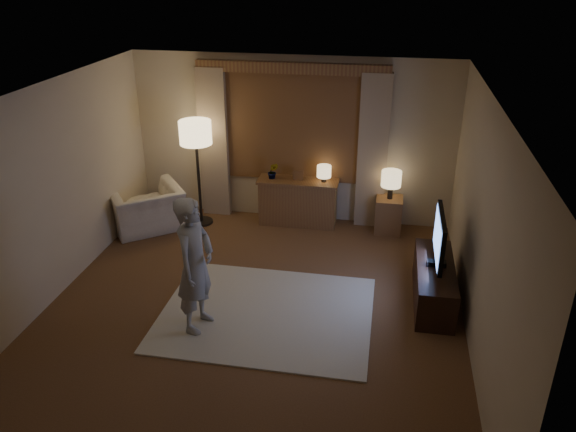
% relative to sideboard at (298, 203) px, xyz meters
% --- Properties ---
extents(room, '(5.04, 5.54, 2.64)m').
position_rel_sideboard_xyz_m(room, '(-0.14, -2.00, 0.98)').
color(room, brown).
rests_on(room, ground).
extents(rug, '(2.50, 2.00, 0.02)m').
position_rel_sideboard_xyz_m(rug, '(0.05, -2.56, -0.34)').
color(rug, beige).
rests_on(rug, floor).
extents(sideboard, '(1.20, 0.40, 0.70)m').
position_rel_sideboard_xyz_m(sideboard, '(0.00, 0.00, 0.00)').
color(sideboard, brown).
rests_on(sideboard, floor).
extents(picture_frame, '(0.16, 0.02, 0.20)m').
position_rel_sideboard_xyz_m(picture_frame, '(0.00, 0.00, 0.45)').
color(picture_frame, brown).
rests_on(picture_frame, sideboard).
extents(plant, '(0.17, 0.13, 0.30)m').
position_rel_sideboard_xyz_m(plant, '(-0.40, 0.00, 0.50)').
color(plant, '#999999').
rests_on(plant, sideboard).
extents(table_lamp_sideboard, '(0.22, 0.22, 0.30)m').
position_rel_sideboard_xyz_m(table_lamp_sideboard, '(0.40, 0.00, 0.55)').
color(table_lamp_sideboard, black).
rests_on(table_lamp_sideboard, sideboard).
extents(floor_lamp, '(0.49, 0.49, 1.68)m').
position_rel_sideboard_xyz_m(floor_lamp, '(-1.53, -0.26, 1.06)').
color(floor_lamp, black).
rests_on(floor_lamp, floor).
extents(armchair, '(1.39, 1.37, 0.68)m').
position_rel_sideboard_xyz_m(armchair, '(-2.29, -0.63, -0.01)').
color(armchair, beige).
rests_on(armchair, floor).
extents(side_table, '(0.40, 0.40, 0.56)m').
position_rel_sideboard_xyz_m(side_table, '(1.42, -0.05, -0.07)').
color(side_table, brown).
rests_on(side_table, floor).
extents(table_lamp_side, '(0.30, 0.30, 0.44)m').
position_rel_sideboard_xyz_m(table_lamp_side, '(1.42, -0.05, 0.52)').
color(table_lamp_side, black).
rests_on(table_lamp_side, side_table).
extents(tv_stand, '(0.45, 1.40, 0.50)m').
position_rel_sideboard_xyz_m(tv_stand, '(2.01, -1.90, -0.10)').
color(tv_stand, black).
rests_on(tv_stand, floor).
extents(tv, '(0.23, 0.93, 0.67)m').
position_rel_sideboard_xyz_m(tv, '(2.01, -1.90, 0.52)').
color(tv, black).
rests_on(tv, tv_stand).
extents(person, '(0.47, 0.64, 1.60)m').
position_rel_sideboard_xyz_m(person, '(-0.67, -2.94, 0.47)').
color(person, '#AFAAA1').
rests_on(person, rug).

